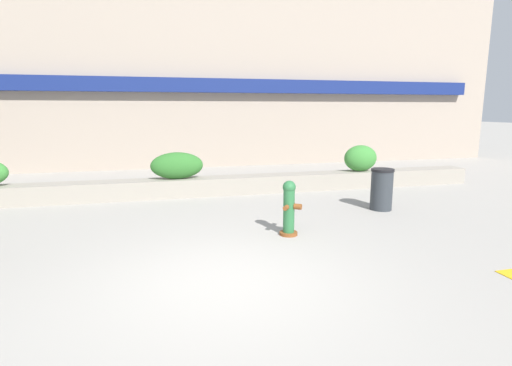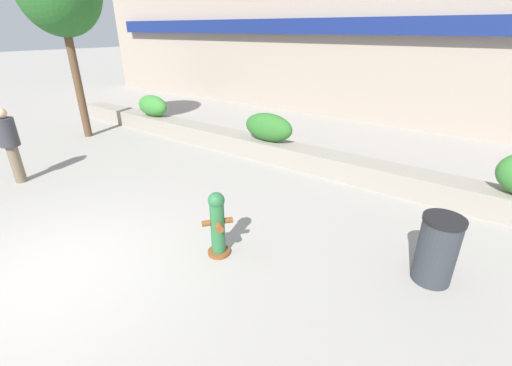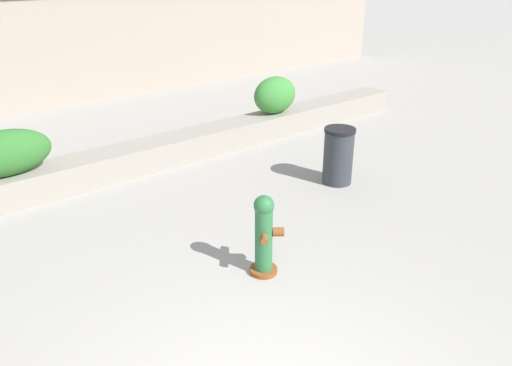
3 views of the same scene
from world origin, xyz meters
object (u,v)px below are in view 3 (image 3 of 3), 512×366
(hedge_bush_1, at_px, (4,153))
(hedge_bush_2, at_px, (275,95))
(fire_hydrant, at_px, (264,235))
(trash_bin, at_px, (338,156))

(hedge_bush_1, bearing_deg, hedge_bush_2, 0.00)
(fire_hydrant, distance_m, trash_bin, 3.14)
(hedge_bush_1, height_order, fire_hydrant, hedge_bush_1)
(fire_hydrant, bearing_deg, hedge_bush_1, 114.71)
(hedge_bush_1, distance_m, hedge_bush_2, 5.66)
(hedge_bush_2, height_order, trash_bin, hedge_bush_2)
(hedge_bush_2, bearing_deg, hedge_bush_1, 180.00)
(hedge_bush_2, xyz_separation_m, trash_bin, (-0.92, -2.76, -0.40))
(hedge_bush_2, xyz_separation_m, fire_hydrant, (-3.76, -4.11, -0.36))
(hedge_bush_1, relative_size, hedge_bush_2, 1.36)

